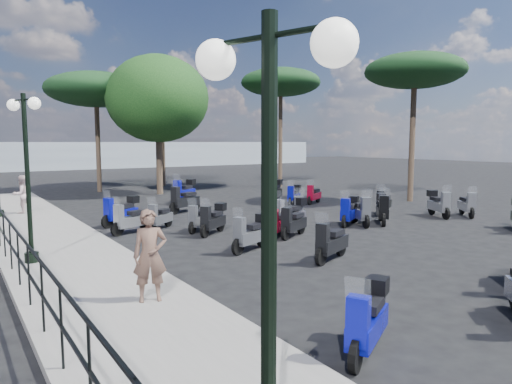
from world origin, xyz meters
TOP-DOWN VIEW (x-y plane):
  - ground at (0.00, 0.00)m, footprint 120.00×120.00m
  - sidewalk at (-6.50, 3.00)m, footprint 3.00×30.00m
  - railing at (-7.80, 2.80)m, footprint 0.04×26.04m
  - lamp_post_0 at (-7.32, -8.49)m, footprint 0.52×1.01m
  - lamp_post_1 at (-7.33, 1.16)m, footprint 0.61×1.11m
  - woman at (-5.96, -2.96)m, footprint 0.69×0.55m
  - pedestrian_far at (-6.47, 9.66)m, footprint 0.92×0.84m
  - scooter_1 at (-4.08, -6.38)m, footprint 1.46×0.94m
  - scooter_2 at (-2.04, -0.31)m, footprint 1.54×0.80m
  - scooter_3 at (-1.96, 2.99)m, footprint 1.25×0.98m
  - scooter_4 at (-3.99, 3.90)m, footprint 1.55×0.76m
  - scooter_5 at (-3.79, 5.53)m, footprint 1.58×0.92m
  - scooter_7 at (-0.96, -2.33)m, footprint 1.57×0.80m
  - scooter_8 at (0.06, 0.46)m, footprint 1.49×0.86m
  - scooter_9 at (0.68, 1.45)m, footprint 1.75×0.73m
  - scooter_10 at (-1.81, 2.27)m, footprint 1.39×1.04m
  - scooter_11 at (-0.60, 7.04)m, footprint 1.74×0.91m
  - scooter_14 at (-0.30, 0.78)m, footprint 1.30×0.97m
  - scooter_15 at (3.03, 0.93)m, footprint 1.52×0.99m
  - scooter_16 at (1.55, 2.08)m, footprint 1.10×1.53m
  - scooter_17 at (0.76, 9.92)m, footprint 1.66×1.19m
  - scooter_20 at (4.31, 0.52)m, footprint 1.36×1.37m
  - scooter_21 at (3.39, 0.71)m, footprint 0.97×1.57m
  - scooter_22 at (6.01, 1.90)m, footprint 1.53×0.92m
  - scooter_23 at (5.82, 6.04)m, footprint 1.39×0.84m
  - scooter_26 at (8.40, -0.33)m, footprint 1.15×1.29m
  - scooter_27 at (7.39, 0.27)m, footprint 1.01×1.54m
  - scooter_28 at (4.78, 6.29)m, footprint 1.33×1.00m
  - scooter_29 at (4.52, 7.53)m, footprint 1.58×1.23m
  - scooter_30 at (-2.93, 4.04)m, footprint 1.25×0.98m
  - broadleaf_tree at (1.24, 14.21)m, footprint 5.79×5.79m
  - pine_0 at (3.46, 19.00)m, footprint 5.85×5.85m
  - pine_1 at (9.76, 13.95)m, footprint 5.29×5.29m
  - pine_2 at (-1.32, 17.44)m, footprint 5.87×5.87m
  - pine_3 at (10.57, 4.06)m, footprint 4.92×4.92m
  - distant_hills at (0.00, 45.00)m, footprint 70.00×8.00m

SIDE VIEW (x-z plane):
  - ground at x=0.00m, z-range 0.00..0.00m
  - sidewalk at x=-6.50m, z-range 0.00..0.15m
  - scooter_3 at x=-1.96m, z-range -0.18..1.00m
  - scooter_30 at x=-2.93m, z-range -0.18..1.00m
  - scooter_14 at x=-0.30m, z-range -0.19..1.03m
  - scooter_23 at x=5.82m, z-range -0.19..1.03m
  - scooter_8 at x=0.06m, z-range -0.20..1.08m
  - scooter_4 at x=-3.99m, z-range -0.20..1.09m
  - scooter_26 at x=8.40m, z-range -0.20..1.10m
  - scooter_7 at x=-0.96m, z-range -0.20..1.11m
  - scooter_28 at x=4.78m, z-range -0.15..1.07m
  - scooter_22 at x=6.01m, z-range -0.20..1.13m
  - scooter_10 at x=-1.81m, z-range -0.16..1.11m
  - scooter_21 at x=3.39m, z-range -0.21..1.17m
  - scooter_1 at x=-4.08m, z-range -0.16..1.12m
  - scooter_2 at x=-2.04m, z-range -0.16..1.13m
  - scooter_16 at x=1.55m, z-range -0.22..1.20m
  - scooter_15 at x=3.03m, z-range -0.16..1.17m
  - scooter_5 at x=-3.79m, z-range -0.17..1.18m
  - scooter_11 at x=-0.60m, z-range -0.22..1.24m
  - scooter_27 at x=7.39m, z-range -0.17..1.18m
  - scooter_20 at x=4.31m, z-range -0.17..1.23m
  - scooter_9 at x=0.68m, z-range -0.17..1.24m
  - scooter_29 at x=4.52m, z-range -0.18..1.28m
  - scooter_17 at x=0.76m, z-range -0.18..1.31m
  - railing at x=-7.80m, z-range 0.35..1.45m
  - pedestrian_far at x=-6.47m, z-range 0.15..1.68m
  - woman at x=-5.96m, z-range 0.15..1.81m
  - distant_hills at x=0.00m, z-range 0.00..3.00m
  - lamp_post_0 at x=-7.32m, z-range 0.40..3.98m
  - lamp_post_1 at x=-7.33m, z-range 0.43..4.39m
  - broadleaf_tree at x=1.24m, z-range 1.48..9.37m
  - pine_2 at x=-1.32m, z-range 2.51..9.62m
  - pine_3 at x=10.57m, z-range 2.78..10.15m
  - pine_0 at x=3.46m, z-range 2.76..10.37m
  - pine_1 at x=9.76m, z-range 2.97..10.83m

